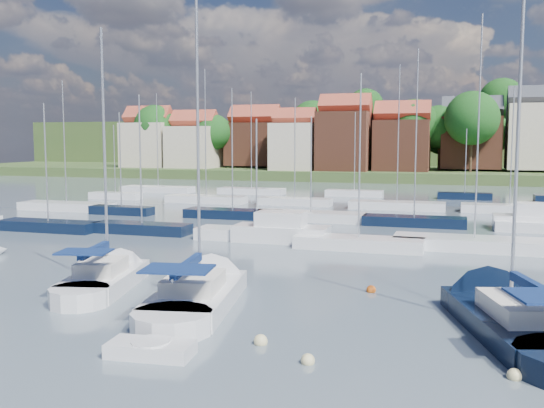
% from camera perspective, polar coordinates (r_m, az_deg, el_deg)
% --- Properties ---
extents(ground, '(260.00, 260.00, 0.00)m').
position_cam_1_polar(ground, '(63.17, 10.61, -0.85)').
color(ground, '#46535F').
rests_on(ground, ground).
extents(sailboat_left, '(4.93, 10.69, 14.12)m').
position_cam_1_polar(sailboat_left, '(33.05, -14.78, -6.60)').
color(sailboat_left, silver).
rests_on(sailboat_left, ground).
extents(sailboat_centre, '(5.23, 12.58, 16.56)m').
position_cam_1_polar(sailboat_centre, '(29.37, -6.30, -8.04)').
color(sailboat_centre, silver).
rests_on(sailboat_centre, ground).
extents(sailboat_navy, '(7.29, 13.73, 18.32)m').
position_cam_1_polar(sailboat_navy, '(27.38, 20.53, -9.45)').
color(sailboat_navy, black).
rests_on(sailboat_navy, ground).
extents(tender, '(3.08, 1.64, 0.64)m').
position_cam_1_polar(tender, '(22.02, -11.36, -13.26)').
color(tender, silver).
rests_on(tender, ground).
extents(buoy_c, '(0.55, 0.55, 0.55)m').
position_cam_1_polar(buoy_c, '(25.61, -10.75, -11.05)').
color(buoy_c, '#D85914').
rests_on(buoy_c, ground).
extents(buoy_d, '(0.52, 0.52, 0.52)m').
position_cam_1_polar(buoy_d, '(22.89, -1.08, -13.04)').
color(buoy_d, beige).
rests_on(buoy_d, ground).
extents(buoy_e, '(0.47, 0.47, 0.47)m').
position_cam_1_polar(buoy_e, '(30.63, 9.31, -8.17)').
color(buoy_e, '#D85914').
rests_on(buoy_e, ground).
extents(buoy_f, '(0.48, 0.48, 0.48)m').
position_cam_1_polar(buoy_f, '(21.25, 21.84, -15.03)').
color(buoy_f, beige).
rests_on(buoy_f, ground).
extents(buoy_g, '(0.48, 0.48, 0.48)m').
position_cam_1_polar(buoy_g, '(21.09, 3.39, -14.75)').
color(buoy_g, beige).
rests_on(buoy_g, ground).
extents(buoy_h, '(0.47, 0.47, 0.47)m').
position_cam_1_polar(buoy_h, '(28.06, -6.97, -9.46)').
color(buoy_h, beige).
rests_on(buoy_h, ground).
extents(marina_field, '(79.62, 41.41, 15.93)m').
position_cam_1_polar(marina_field, '(58.13, 11.94, -1.04)').
color(marina_field, silver).
rests_on(marina_field, ground).
extents(far_shore_town, '(212.46, 90.00, 22.27)m').
position_cam_1_polar(far_shore_town, '(155.09, 15.41, 4.79)').
color(far_shore_town, '#44552A').
rests_on(far_shore_town, ground).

